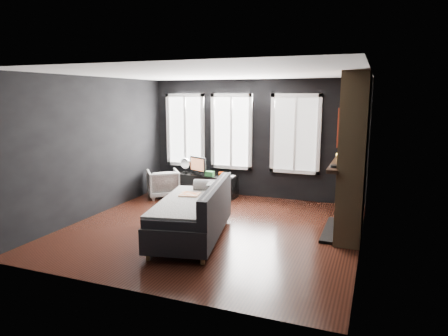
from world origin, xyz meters
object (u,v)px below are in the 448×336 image
at_px(sofa, 191,211).
at_px(media_console, 206,185).
at_px(mug, 221,174).
at_px(mantel_vase, 341,154).
at_px(monitor, 198,164).
at_px(book, 228,172).
at_px(armchair, 163,182).

distance_m(sofa, media_console, 2.86).
distance_m(sofa, mug, 2.68).
xyz_separation_m(mug, mantel_vase, (2.69, -0.98, 0.74)).
xyz_separation_m(sofa, monitor, (-1.12, 2.68, 0.27)).
xyz_separation_m(monitor, book, (0.74, 0.02, -0.12)).
distance_m(mug, book, 0.16).
xyz_separation_m(armchair, mug, (1.31, 0.38, 0.22)).
xyz_separation_m(sofa, media_console, (-0.92, 2.69, -0.22)).
bearing_deg(mug, sofa, -78.95).
bearing_deg(armchair, monitor, 174.07).
distance_m(armchair, monitor, 0.91).
bearing_deg(media_console, book, 5.40).
height_order(sofa, monitor, monitor).
bearing_deg(mug, mantel_vase, -20.03).
bearing_deg(mantel_vase, book, 157.63).
bearing_deg(media_console, monitor, -170.36).
height_order(media_console, monitor, monitor).
distance_m(monitor, mug, 0.63).
relative_size(media_console, book, 6.55).
bearing_deg(monitor, mantel_vase, 6.82).
distance_m(media_console, monitor, 0.53).
distance_m(sofa, armchair, 2.90).
relative_size(media_console, mantel_vase, 8.71).
relative_size(sofa, monitor, 4.14).
relative_size(media_console, monitor, 2.80).
xyz_separation_m(media_console, book, (0.54, 0.00, 0.37)).
height_order(armchair, media_console, armchair).
distance_m(media_console, mug, 0.52).
bearing_deg(armchair, sofa, 91.60).
relative_size(monitor, mantel_vase, 3.11).
bearing_deg(mantel_vase, mug, 159.97).
distance_m(sofa, mantel_vase, 2.86).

